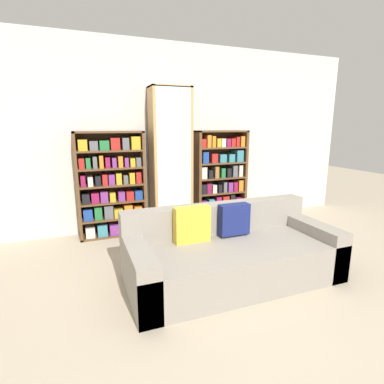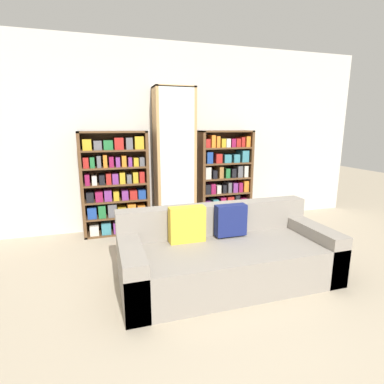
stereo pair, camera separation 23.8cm
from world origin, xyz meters
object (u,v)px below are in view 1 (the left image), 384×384
object	(u,v)px
bookshelf_left	(111,186)
wine_bottle	(207,225)
couch	(231,254)
bookshelf_right	(220,178)
display_cabinet	(170,161)

from	to	relation	value
bookshelf_left	wine_bottle	xyz separation A→B (m)	(1.24, -0.48, -0.57)
couch	wine_bottle	world-z (taller)	couch
bookshelf_right	wine_bottle	size ratio (longest dim) A/B	4.27
bookshelf_left	bookshelf_right	distance (m)	1.67
display_cabinet	bookshelf_left	bearing A→B (deg)	178.91
couch	bookshelf_right	distance (m)	1.91
couch	wine_bottle	size ratio (longest dim) A/B	6.15
display_cabinet	couch	bearing A→B (deg)	-86.48
display_cabinet	bookshelf_right	bearing A→B (deg)	1.16
couch	wine_bottle	xyz separation A→B (m)	(0.28, 1.23, -0.12)
bookshelf_left	display_cabinet	xyz separation A→B (m)	(0.86, -0.02, 0.32)
display_cabinet	wine_bottle	xyz separation A→B (m)	(0.38, -0.47, -0.89)
display_cabinet	bookshelf_right	xyz separation A→B (m)	(0.81, 0.02, -0.32)
bookshelf_left	wine_bottle	distance (m)	1.45
bookshelf_right	wine_bottle	distance (m)	0.86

